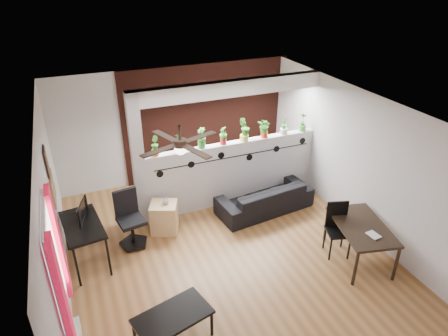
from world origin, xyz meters
TOP-DOWN VIEW (x-y plane):
  - room_shell at (0.00, 0.00)m, footprint 6.30×7.10m
  - partition_wall at (0.80, 1.50)m, footprint 3.60×0.18m
  - ceiling_header at (0.80, 1.50)m, footprint 3.60×0.18m
  - pier_column at (-1.11, 1.50)m, footprint 0.22×0.20m
  - brick_panel at (0.80, 2.97)m, footprint 3.90×0.05m
  - vine_decal at (0.80, 1.40)m, footprint 3.31×0.01m
  - window_assembly at (-2.56, -1.20)m, footprint 0.09×1.30m
  - corkboard at (-2.58, 0.95)m, footprint 0.03×0.60m
  - framed_art at (-2.58, 0.90)m, footprint 0.03×0.34m
  - ceiling_fan at (-0.80, -0.30)m, footprint 1.19×1.19m
  - potted_plant_0 at (-0.78, 1.50)m, footprint 0.15×0.19m
  - potted_plant_1 at (-0.33, 1.50)m, footprint 0.23×0.22m
  - potted_plant_2 at (0.12, 1.50)m, footprint 0.23×0.25m
  - potted_plant_3 at (0.57, 1.50)m, footprint 0.21×0.22m
  - potted_plant_4 at (1.03, 1.50)m, footprint 0.28×0.24m
  - potted_plant_5 at (1.48, 1.50)m, footprint 0.25×0.26m
  - potted_plant_6 at (1.93, 1.50)m, footprint 0.24×0.26m
  - potted_plant_7 at (2.38, 1.50)m, footprint 0.24×0.25m
  - sofa at (1.24, 0.92)m, footprint 1.94×0.94m
  - cube_shelf at (-0.82, 1.01)m, footprint 0.61×0.58m
  - cup at (-0.77, 1.01)m, footprint 0.14×0.14m
  - computer_desk at (-2.25, 0.63)m, footprint 0.69×1.15m
  - monitor at (-2.25, 0.78)m, footprint 0.30×0.14m
  - office_chair at (-1.46, 0.86)m, footprint 0.54×0.54m
  - dining_table at (2.01, -1.02)m, footprint 1.03×1.40m
  - book at (1.91, -1.32)m, footprint 0.17×0.22m
  - folding_chair at (1.78, -0.69)m, footprint 0.49×0.49m
  - coffee_table at (-1.35, -1.44)m, footprint 1.10×0.78m

SIDE VIEW (x-z plane):
  - sofa at x=1.24m, z-range 0.00..0.55m
  - cube_shelf at x=-0.82m, z-range 0.00..0.59m
  - coffee_table at x=-1.35m, z-range 0.18..0.64m
  - office_chair at x=-1.46m, z-range -0.06..0.97m
  - folding_chair at x=1.78m, z-range 0.09..1.04m
  - dining_table at x=2.01m, z-range 0.27..0.96m
  - cup at x=-0.77m, z-range 0.59..0.69m
  - partition_wall at x=0.80m, z-range 0.00..1.35m
  - book at x=1.91m, z-range 0.69..0.71m
  - computer_desk at x=-2.25m, z-range 0.32..1.10m
  - monitor at x=-2.25m, z-range 0.79..0.96m
  - vine_decal at x=0.80m, z-range 0.93..1.23m
  - room_shell at x=0.00m, z-range -0.15..2.75m
  - pier_column at x=-1.11m, z-range 0.00..2.60m
  - brick_panel at x=0.80m, z-range 0.00..2.60m
  - corkboard at x=-2.58m, z-range 1.12..1.58m
  - window_assembly at x=-2.56m, z-range 0.73..2.28m
  - potted_plant_3 at x=0.57m, z-range 1.36..1.73m
  - potted_plant_1 at x=-0.33m, z-range 1.36..1.73m
  - potted_plant_0 at x=-0.78m, z-range 1.36..1.75m
  - potted_plant_7 at x=2.38m, z-range 1.36..1.76m
  - potted_plant_5 at x=1.48m, z-range 1.36..1.77m
  - potted_plant_2 at x=0.12m, z-range 1.36..1.77m
  - potted_plant_6 at x=1.93m, z-range 1.36..1.79m
  - potted_plant_4 at x=1.03m, z-range 1.36..1.83m
  - framed_art at x=-2.58m, z-range 1.63..2.07m
  - ceiling_fan at x=-0.80m, z-range 2.10..2.53m
  - ceiling_header at x=0.80m, z-range 2.30..2.60m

